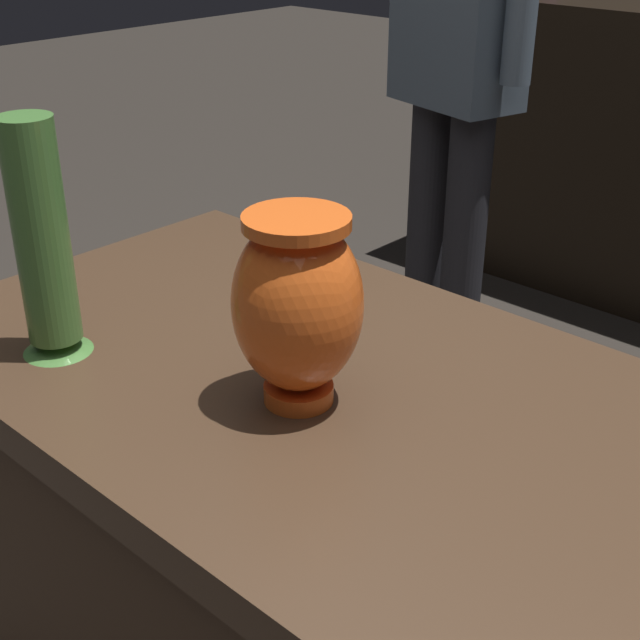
% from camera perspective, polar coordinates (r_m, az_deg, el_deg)
% --- Properties ---
extents(display_plinth, '(1.20, 0.64, 0.80)m').
position_cam_1_polar(display_plinth, '(1.33, 1.16, -19.11)').
color(display_plinth, '#422D1E').
rests_on(display_plinth, ground_plane).
extents(vase_centerpiece, '(0.15, 0.15, 0.23)m').
position_cam_1_polar(vase_centerpiece, '(1.00, -1.46, 1.04)').
color(vase_centerpiece, '#E55B1E').
rests_on(vase_centerpiece, display_plinth).
extents(vase_tall_behind, '(0.09, 0.09, 0.31)m').
position_cam_1_polar(vase_tall_behind, '(1.15, -17.45, 4.59)').
color(vase_tall_behind, '#477A38').
rests_on(vase_tall_behind, display_plinth).
extents(visitor_near_left, '(0.46, 0.25, 1.72)m').
position_cam_1_polar(visitor_near_left, '(2.25, 8.96, 17.85)').
color(visitor_near_left, '#232328').
rests_on(visitor_near_left, ground_plane).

